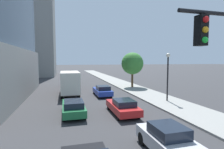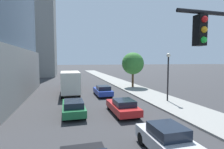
{
  "view_description": "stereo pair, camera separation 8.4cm",
  "coord_description": "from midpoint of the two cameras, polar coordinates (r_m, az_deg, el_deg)",
  "views": [
    {
      "loc": [
        -3.26,
        -0.97,
        4.65
      ],
      "look_at": [
        0.76,
        13.7,
        3.45
      ],
      "focal_mm": 28.23,
      "sensor_mm": 36.0,
      "label": 1
    },
    {
      "loc": [
        -3.18,
        -0.99,
        4.65
      ],
      "look_at": [
        0.76,
        13.7,
        3.45
      ],
      "focal_mm": 28.23,
      "sensor_mm": 36.0,
      "label": 2
    }
  ],
  "objects": [
    {
      "name": "car_green",
      "position": [
        15.7,
        -12.54,
        -10.21
      ],
      "size": [
        1.82,
        4.71,
        1.35
      ],
      "color": "#1E6638",
      "rests_on": "ground"
    },
    {
      "name": "box_truck",
      "position": [
        24.51,
        -13.64,
        -2.36
      ],
      "size": [
        2.34,
        7.42,
        3.2
      ],
      "color": "#B21E1E",
      "rests_on": "ground"
    },
    {
      "name": "car_blue",
      "position": [
        23.49,
        -3.21,
        -5.23
      ],
      "size": [
        1.89,
        4.49,
        1.37
      ],
      "color": "#233D9E",
      "rests_on": "ground"
    },
    {
      "name": "street_lamp",
      "position": [
        20.49,
        17.52,
        1.59
      ],
      "size": [
        0.44,
        0.44,
        5.33
      ],
      "color": "black",
      "rests_on": "sidewalk"
    },
    {
      "name": "street_tree",
      "position": [
        30.34,
        6.54,
        3.55
      ],
      "size": [
        3.75,
        3.75,
        5.9
      ],
      "color": "brown",
      "rests_on": "sidewalk"
    },
    {
      "name": "construction_building",
      "position": [
        60.82,
        -25.87,
        16.41
      ],
      "size": [
        16.43,
        17.57,
        39.03
      ],
      "color": "gray",
      "rests_on": "ground"
    },
    {
      "name": "car_red",
      "position": [
        15.58,
        3.37,
        -10.28
      ],
      "size": [
        1.9,
        4.51,
        1.34
      ],
      "color": "red",
      "rests_on": "ground"
    },
    {
      "name": "sidewalk",
      "position": [
        24.11,
        12.08,
        -6.53
      ],
      "size": [
        4.36,
        120.0,
        0.15
      ],
      "primitive_type": "cube",
      "color": "gray",
      "rests_on": "ground"
    },
    {
      "name": "car_gray",
      "position": [
        33.64,
        -14.07,
        -2.37
      ],
      "size": [
        1.78,
        4.62,
        1.4
      ],
      "color": "slate",
      "rests_on": "ground"
    },
    {
      "name": "car_silver",
      "position": [
        9.61,
        17.6,
        -19.72
      ],
      "size": [
        1.77,
        4.01,
        1.49
      ],
      "color": "#B7B7BC",
      "rests_on": "ground"
    }
  ]
}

